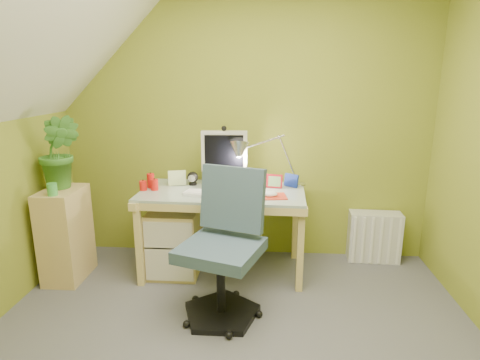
# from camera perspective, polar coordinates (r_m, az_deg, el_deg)

# --- Properties ---
(wall_back) EXTENTS (3.20, 0.01, 2.40)m
(wall_back) POSITION_cam_1_polar(r_m,az_deg,el_deg) (3.51, 0.70, 8.02)
(wall_back) COLOR olive
(wall_back) RESTS_ON floor
(slope_ceiling) EXTENTS (1.10, 3.20, 1.10)m
(slope_ceiling) POSITION_cam_1_polar(r_m,az_deg,el_deg) (2.25, -30.17, 19.04)
(slope_ceiling) COLOR white
(slope_ceiling) RESTS_ON wall_left
(desk) EXTENTS (1.34, 0.70, 0.70)m
(desk) POSITION_cam_1_polar(r_m,az_deg,el_deg) (3.35, -2.46, -7.32)
(desk) COLOR #D2B76E
(desk) RESTS_ON floor
(monitor) EXTENTS (0.35, 0.21, 0.47)m
(monitor) POSITION_cam_1_polar(r_m,az_deg,el_deg) (3.35, -2.23, 3.23)
(monitor) COLOR beige
(monitor) RESTS_ON desk
(speaker_left) EXTENTS (0.10, 0.10, 0.11)m
(speaker_left) POSITION_cam_1_polar(r_m,az_deg,el_deg) (3.41, -6.74, 0.23)
(speaker_left) COLOR black
(speaker_left) RESTS_ON desk
(speaker_right) EXTENTS (0.10, 0.10, 0.11)m
(speaker_right) POSITION_cam_1_polar(r_m,az_deg,el_deg) (3.36, 2.35, 0.08)
(speaker_right) COLOR black
(speaker_right) RESTS_ON desk
(keyboard) EXTENTS (0.43, 0.23, 0.02)m
(keyboard) POSITION_cam_1_polar(r_m,az_deg,el_deg) (3.11, -4.29, -2.03)
(keyboard) COLOR white
(keyboard) RESTS_ON desk
(mousepad) EXTENTS (0.28, 0.21, 0.01)m
(mousepad) POSITION_cam_1_polar(r_m,az_deg,el_deg) (3.08, 4.21, -2.33)
(mousepad) COLOR red
(mousepad) RESTS_ON desk
(mouse) EXTENTS (0.12, 0.08, 0.04)m
(mouse) POSITION_cam_1_polar(r_m,az_deg,el_deg) (3.08, 4.22, -2.01)
(mouse) COLOR white
(mouse) RESTS_ON mousepad
(amber_tumbler) EXTENTS (0.08, 0.08, 0.08)m
(amber_tumbler) POSITION_cam_1_polar(r_m,az_deg,el_deg) (3.13, 0.57, -1.27)
(amber_tumbler) COLOR brown
(amber_tumbler) RESTS_ON desk
(candle_cluster) EXTENTS (0.17, 0.15, 0.12)m
(candle_cluster) POSITION_cam_1_polar(r_m,az_deg,el_deg) (3.35, -12.77, -0.27)
(candle_cluster) COLOR red
(candle_cluster) RESTS_ON desk
(photo_frame_red) EXTENTS (0.13, 0.04, 0.11)m
(photo_frame_red) POSITION_cam_1_polar(r_m,az_deg,el_deg) (3.32, 4.92, -0.16)
(photo_frame_red) COLOR #B0121E
(photo_frame_red) RESTS_ON desk
(photo_frame_blue) EXTENTS (0.11, 0.09, 0.11)m
(photo_frame_blue) POSITION_cam_1_polar(r_m,az_deg,el_deg) (3.36, 7.30, -0.06)
(photo_frame_blue) COLOR navy
(photo_frame_blue) RESTS_ON desk
(photo_frame_green) EXTENTS (0.15, 0.06, 0.13)m
(photo_frame_green) POSITION_cam_1_polar(r_m,az_deg,el_deg) (3.42, -8.95, 0.29)
(photo_frame_green) COLOR #C0D693
(photo_frame_green) RESTS_ON desk
(desk_lamp) EXTENTS (0.60, 0.28, 0.63)m
(desk_lamp) POSITION_cam_1_polar(r_m,az_deg,el_deg) (3.32, 5.52, 4.44)
(desk_lamp) COLOR silver
(desk_lamp) RESTS_ON desk
(side_ledge) EXTENTS (0.28, 0.43, 0.75)m
(side_ledge) POSITION_cam_1_polar(r_m,az_deg,el_deg) (3.52, -23.53, -7.11)
(side_ledge) COLOR tan
(side_ledge) RESTS_ON floor
(potted_plant) EXTENTS (0.34, 0.29, 0.58)m
(potted_plant) POSITION_cam_1_polar(r_m,az_deg,el_deg) (3.39, -24.28, 3.65)
(potted_plant) COLOR #397426
(potted_plant) RESTS_ON side_ledge
(green_cup) EXTENTS (0.08, 0.08, 0.09)m
(green_cup) POSITION_cam_1_polar(r_m,az_deg,el_deg) (3.26, -25.15, -1.22)
(green_cup) COLOR green
(green_cup) RESTS_ON side_ledge
(task_chair) EXTENTS (0.72, 0.72, 1.02)m
(task_chair) POSITION_cam_1_polar(r_m,az_deg,el_deg) (2.68, -2.80, -9.52)
(task_chair) COLOR #3A505F
(task_chair) RESTS_ON floor
(radiator) EXTENTS (0.45, 0.20, 0.44)m
(radiator) POSITION_cam_1_polar(r_m,az_deg,el_deg) (3.78, 18.53, -7.65)
(radiator) COLOR silver
(radiator) RESTS_ON floor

